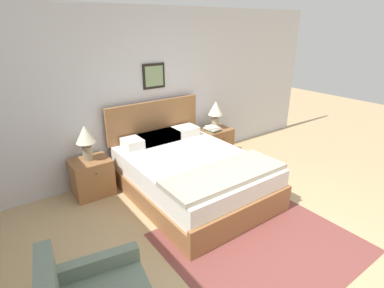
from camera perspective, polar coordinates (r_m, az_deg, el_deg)
ground_plane at (r=3.46m, az=17.20°, el=-21.76°), size 16.00×16.00×0.00m
wall_back at (r=4.90m, az=-9.04°, el=9.45°), size 7.52×0.09×2.60m
area_rug_main at (r=3.70m, az=12.88°, el=-17.81°), size 2.04×1.82×0.01m
bed at (r=4.35m, az=-0.25°, el=-5.57°), size 1.64×2.18×1.19m
nightstand_near_window at (r=4.60m, az=-18.53°, el=-5.98°), size 0.54×0.47×0.54m
nightstand_by_door at (r=5.63m, az=4.47°, el=0.32°), size 0.54×0.47×0.54m
table_lamp_near_window at (r=4.39m, az=-19.64°, el=1.19°), size 0.27×0.27×0.51m
table_lamp_by_door at (r=5.46m, az=4.51°, el=6.35°), size 0.27×0.27×0.51m
book_thick_bottom at (r=5.43m, az=3.88°, el=2.71°), size 0.21×0.23×0.03m
book_hardcover_middle at (r=5.42m, az=3.89°, el=2.99°), size 0.25×0.29×0.02m
book_novel_upper at (r=5.41m, az=3.90°, el=3.24°), size 0.23×0.24×0.03m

